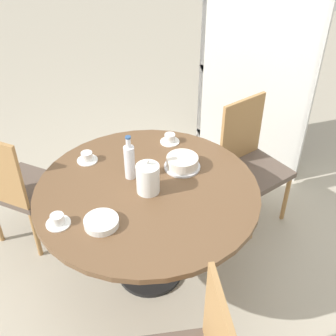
% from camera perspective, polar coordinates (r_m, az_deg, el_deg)
% --- Properties ---
extents(ground_plane, '(14.00, 14.00, 0.00)m').
position_cam_1_polar(ground_plane, '(3.06, -2.43, -13.80)').
color(ground_plane, '#B2A893').
extents(dining_table, '(1.35, 1.35, 0.75)m').
position_cam_1_polar(dining_table, '(2.60, -2.79, -4.87)').
color(dining_table, black).
rests_on(dining_table, ground_plane).
extents(chair_a, '(0.57, 0.57, 0.97)m').
position_cam_1_polar(chair_a, '(3.24, 11.16, 1.05)').
color(chair_a, '#A87A47').
rests_on(chair_a, ground_plane).
extents(chair_b, '(0.42, 0.42, 0.97)m').
position_cam_1_polar(chair_b, '(3.12, -19.78, -2.24)').
color(chair_b, '#A87A47').
rests_on(chair_b, ground_plane).
extents(bookshelf, '(0.95, 0.28, 1.90)m').
position_cam_1_polar(bookshelf, '(3.65, 12.00, 12.67)').
color(bookshelf, silver).
rests_on(bookshelf, ground_plane).
extents(coffee_pot, '(0.14, 0.14, 0.22)m').
position_cam_1_polar(coffee_pot, '(2.44, -2.74, -1.29)').
color(coffee_pot, white).
rests_on(coffee_pot, dining_table).
extents(water_bottle, '(0.07, 0.07, 0.29)m').
position_cam_1_polar(water_bottle, '(2.55, -5.23, 0.95)').
color(water_bottle, silver).
rests_on(water_bottle, dining_table).
extents(cake_main, '(0.23, 0.23, 0.08)m').
position_cam_1_polar(cake_main, '(2.67, 1.94, 0.73)').
color(cake_main, silver).
rests_on(cake_main, dining_table).
extents(cup_a, '(0.13, 0.13, 0.06)m').
position_cam_1_polar(cup_a, '(2.35, -14.71, -6.89)').
color(cup_a, white).
rests_on(cup_a, dining_table).
extents(cup_b, '(0.13, 0.13, 0.06)m').
position_cam_1_polar(cup_b, '(2.92, 0.25, 3.95)').
color(cup_b, white).
rests_on(cup_b, dining_table).
extents(cup_c, '(0.13, 0.13, 0.06)m').
position_cam_1_polar(cup_c, '(2.78, -10.91, 1.41)').
color(cup_c, white).
rests_on(cup_c, dining_table).
extents(plate_stack, '(0.19, 0.19, 0.04)m').
position_cam_1_polar(plate_stack, '(2.30, -9.01, -7.27)').
color(plate_stack, white).
rests_on(plate_stack, dining_table).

